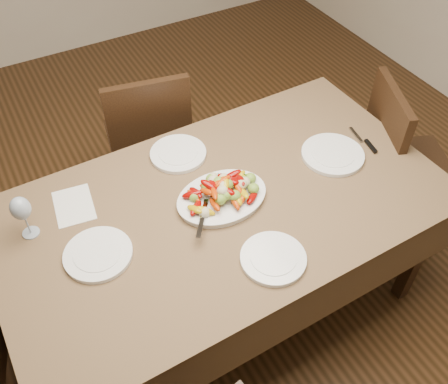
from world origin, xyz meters
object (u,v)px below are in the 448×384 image
at_px(plate_far, 178,154).
at_px(chair_far, 147,137).
at_px(plate_near, 273,259).
at_px(wine_glass, 24,216).
at_px(chair_right, 410,166).
at_px(serving_platter, 222,199).
at_px(plate_right, 333,155).
at_px(plate_left, 98,254).
at_px(dining_table, 224,258).

bearing_deg(plate_far, chair_far, 86.32).
relative_size(plate_near, wine_glass, 1.19).
relative_size(chair_right, plate_far, 3.78).
bearing_deg(serving_platter, plate_near, -86.57).
height_order(chair_right, wine_glass, wine_glass).
xyz_separation_m(chair_right, plate_right, (-0.54, 0.03, 0.29)).
height_order(serving_platter, plate_right, serving_platter).
bearing_deg(plate_far, plate_left, -144.19).
height_order(plate_left, plate_far, same).
relative_size(plate_left, plate_right, 0.91).
xyz_separation_m(plate_right, plate_far, (-0.60, 0.34, 0.00)).
relative_size(chair_far, chair_right, 1.00).
xyz_separation_m(chair_far, wine_glass, (-0.72, -0.64, 0.39)).
xyz_separation_m(chair_far, plate_near, (0.03, -1.20, 0.29)).
distance_m(plate_left, plate_near, 0.65).
xyz_separation_m(plate_right, plate_near, (-0.54, -0.35, 0.00)).
xyz_separation_m(serving_platter, wine_glass, (-0.73, 0.21, 0.09)).
bearing_deg(plate_left, dining_table, 0.93).
bearing_deg(dining_table, serving_platter, 101.96).
bearing_deg(chair_right, plate_right, 110.27).
distance_m(dining_table, plate_right, 0.68).
height_order(plate_left, wine_glass, wine_glass).
height_order(dining_table, wine_glass, wine_glass).
bearing_deg(plate_left, wine_glass, 129.91).
height_order(chair_far, plate_near, chair_far).
height_order(chair_right, serving_platter, chair_right).
bearing_deg(plate_near, wine_glass, 143.18).
bearing_deg(plate_near, chair_far, 91.19).
distance_m(serving_platter, plate_right, 0.56).
relative_size(chair_far, plate_right, 3.41).
bearing_deg(plate_right, chair_right, -2.76).
distance_m(plate_far, plate_near, 0.69).
relative_size(chair_right, serving_platter, 2.57).
xyz_separation_m(serving_platter, plate_far, (-0.04, 0.34, -0.00)).
bearing_deg(wine_glass, plate_right, -9.21).
distance_m(dining_table, serving_platter, 0.39).
height_order(plate_left, plate_near, same).
bearing_deg(serving_platter, plate_left, -177.63).
distance_m(plate_left, wine_glass, 0.31).
xyz_separation_m(plate_left, wine_glass, (-0.19, 0.23, 0.09)).
bearing_deg(wine_glass, plate_near, -36.82).
height_order(plate_right, plate_near, same).
relative_size(chair_right, plate_right, 3.41).
bearing_deg(plate_far, plate_near, -85.19).
distance_m(chair_far, chair_right, 1.41).
height_order(serving_platter, plate_left, serving_platter).
distance_m(chair_right, plate_near, 1.17).
xyz_separation_m(dining_table, serving_platter, (-0.00, 0.01, 0.39)).
height_order(serving_platter, wine_glass, wine_glass).
bearing_deg(plate_left, serving_platter, 2.37).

